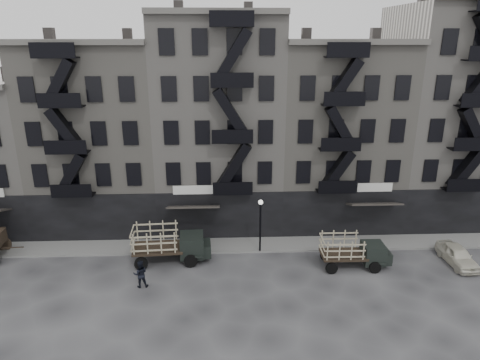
{
  "coord_description": "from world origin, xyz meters",
  "views": [
    {
      "loc": [
        0.28,
        -26.27,
        15.64
      ],
      "look_at": [
        1.55,
        4.0,
        5.36
      ],
      "focal_mm": 32.0,
      "sensor_mm": 36.0,
      "label": 1
    }
  ],
  "objects_px": {
    "pedestrian_mid": "(140,274)",
    "car_east": "(457,255)",
    "stake_truck_west": "(169,241)",
    "stake_truck_east": "(353,249)"
  },
  "relations": [
    {
      "from": "stake_truck_east",
      "to": "car_east",
      "type": "distance_m",
      "value": 7.68
    },
    {
      "from": "stake_truck_east",
      "to": "stake_truck_west",
      "type": "bearing_deg",
      "value": 174.68
    },
    {
      "from": "stake_truck_west",
      "to": "stake_truck_east",
      "type": "distance_m",
      "value": 13.12
    },
    {
      "from": "car_east",
      "to": "pedestrian_mid",
      "type": "xyz_separation_m",
      "value": [
        -22.2,
        -2.07,
        0.28
      ]
    },
    {
      "from": "pedestrian_mid",
      "to": "car_east",
      "type": "bearing_deg",
      "value": 176.1
    },
    {
      "from": "stake_truck_east",
      "to": "car_east",
      "type": "xyz_separation_m",
      "value": [
        7.65,
        0.1,
        -0.72
      ]
    },
    {
      "from": "pedestrian_mid",
      "to": "stake_truck_east",
      "type": "bearing_deg",
      "value": 178.46
    },
    {
      "from": "stake_truck_west",
      "to": "stake_truck_east",
      "type": "bearing_deg",
      "value": -9.17
    },
    {
      "from": "car_east",
      "to": "stake_truck_west",
      "type": "bearing_deg",
      "value": 174.59
    },
    {
      "from": "stake_truck_west",
      "to": "pedestrian_mid",
      "type": "xyz_separation_m",
      "value": [
        -1.5,
        -3.31,
        -0.64
      ]
    }
  ]
}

